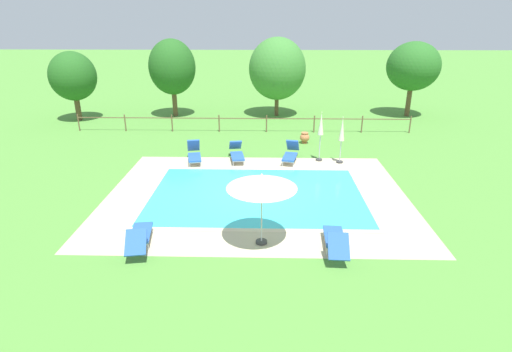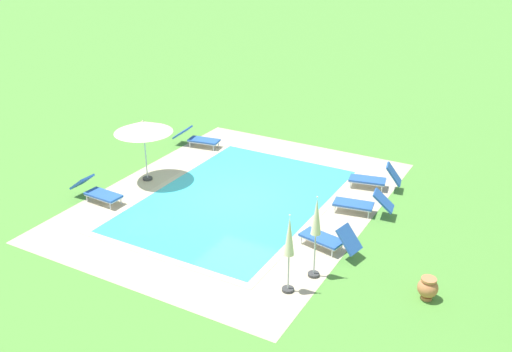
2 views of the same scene
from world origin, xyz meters
TOP-DOWN VIEW (x-y plane):
  - ground_plane at (0.00, 0.00)m, footprint 160.00×160.00m
  - pool_deck_paving at (0.00, 0.00)m, footprint 11.89×9.18m
  - swimming_pool_water at (0.00, 0.00)m, footprint 8.37×5.66m
  - pool_coping_rim at (0.00, 0.00)m, footprint 8.85×6.14m
  - sun_lounger_north_near_steps at (-1.08, 4.16)m, footprint 0.91×2.02m
  - sun_lounger_north_mid at (1.57, 4.10)m, footprint 0.97×1.96m
  - sun_lounger_north_far at (-3.15, 3.91)m, footprint 0.96×1.92m
  - sun_lounger_north_end at (2.46, -4.13)m, footprint 0.70×2.02m
  - sun_lounger_south_mid at (-3.50, -4.03)m, footprint 0.91×2.08m
  - patio_umbrella_open_foreground at (0.23, -3.75)m, footprint 2.13×2.13m
  - patio_umbrella_closed_row_west at (3.97, 3.93)m, footprint 0.32×0.32m
  - patio_umbrella_closed_row_mid_west at (3.00, 4.24)m, footprint 0.32×0.32m
  - terracotta_urn_near_fence at (2.53, 7.21)m, footprint 0.53×0.53m
  - perimeter_fence at (-1.08, 9.59)m, footprint 20.61×0.08m
  - tree_far_west at (-6.20, 13.89)m, footprint 3.22×3.22m
  - tree_west_mid at (10.54, 14.30)m, footprint 3.63×3.63m
  - tree_centre at (1.11, 14.18)m, footprint 3.96×3.96m
  - tree_east_mid at (-12.61, 12.46)m, footprint 3.06×3.06m

SIDE VIEW (x-z plane):
  - ground_plane at x=0.00m, z-range 0.00..0.00m
  - pool_deck_paving at x=0.00m, z-range 0.00..0.01m
  - swimming_pool_water at x=0.00m, z-range 0.00..0.01m
  - pool_coping_rim at x=0.00m, z-range 0.01..0.01m
  - terracotta_urn_near_fence at x=2.53m, z-range 0.03..0.65m
  - sun_lounger_south_mid at x=-3.50m, z-range -0.04..0.78m
  - sun_lounger_north_end at x=2.46m, z-range -0.05..0.79m
  - sun_lounger_north_near_steps at x=-1.08m, z-range -0.07..0.83m
  - sun_lounger_north_mid at x=1.57m, z-range -0.09..0.88m
  - sun_lounger_north_far at x=-3.15m, z-range -0.11..0.90m
  - perimeter_fence at x=-1.08m, z-range 0.16..1.21m
  - patio_umbrella_closed_row_west at x=3.97m, z-range 0.36..2.65m
  - patio_umbrella_closed_row_mid_west at x=3.00m, z-range 0.45..2.89m
  - patio_umbrella_open_foreground at x=0.23m, z-range 0.91..3.25m
  - tree_east_mid at x=-12.61m, z-range 0.67..5.27m
  - tree_centre at x=1.11m, z-range 0.58..6.02m
  - tree_far_west at x=-6.20m, z-range 0.76..6.09m
  - tree_west_mid at x=10.54m, z-range 0.90..6.05m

